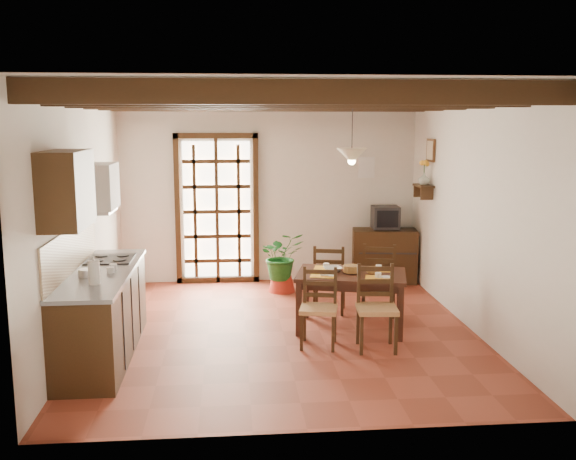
{
  "coord_description": "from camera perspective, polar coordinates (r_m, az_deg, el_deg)",
  "views": [
    {
      "loc": [
        -0.58,
        -7.25,
        2.47
      ],
      "look_at": [
        0.1,
        0.4,
        1.15
      ],
      "focal_mm": 40.0,
      "sensor_mm": 36.0,
      "label": 1
    }
  ],
  "objects": [
    {
      "name": "chair_far_right",
      "position": [
        8.34,
        8.04,
        -5.45
      ],
      "size": [
        0.52,
        0.51,
        0.95
      ],
      "rotation": [
        0.0,
        0.0,
        2.91
      ],
      "color": "#B1804B",
      "rests_on": "ground_plane"
    },
    {
      "name": "french_door",
      "position": [
        9.79,
        -6.33,
        2.1
      ],
      "size": [
        1.26,
        0.11,
        2.32
      ],
      "color": "white",
      "rests_on": "ground_plane"
    },
    {
      "name": "fuse_box",
      "position": [
        9.98,
        6.99,
        5.54
      ],
      "size": [
        0.25,
        0.03,
        0.32
      ],
      "primitive_type": "cube",
      "color": "white",
      "rests_on": "room_shell"
    },
    {
      "name": "plant_pot",
      "position": [
        9.39,
        -0.56,
        -4.81
      ],
      "size": [
        0.39,
        0.39,
        0.24
      ],
      "primitive_type": "cone",
      "color": "maroon",
      "rests_on": "ground_plane"
    },
    {
      "name": "chair_near_left",
      "position": [
        7.14,
        2.74,
        -8.19
      ],
      "size": [
        0.47,
        0.46,
        0.86
      ],
      "rotation": [
        0.0,
        0.0,
        -0.22
      ],
      "color": "#B1804B",
      "rests_on": "ground_plane"
    },
    {
      "name": "pendant_lamp",
      "position": [
        7.52,
        5.69,
        6.72
      ],
      "size": [
        0.36,
        0.36,
        0.84
      ],
      "color": "black",
      "rests_on": "room_shell"
    },
    {
      "name": "dining_table",
      "position": [
        7.65,
        5.64,
        -4.46
      ],
      "size": [
        1.42,
        1.09,
        0.69
      ],
      "rotation": [
        0.0,
        0.0,
        -0.24
      ],
      "color": "#361B11",
      "rests_on": "ground_plane"
    },
    {
      "name": "room_shell",
      "position": [
        7.31,
        -0.5,
        4.61
      ],
      "size": [
        4.52,
        5.02,
        2.81
      ],
      "color": "silver",
      "rests_on": "ground_plane"
    },
    {
      "name": "table_bowl",
      "position": [
        7.68,
        3.99,
        -3.49
      ],
      "size": [
        0.26,
        0.26,
        0.05
      ],
      "primitive_type": "imported",
      "rotation": [
        0.0,
        0.0,
        0.21
      ],
      "color": "white",
      "rests_on": "dining_table"
    },
    {
      "name": "shelf_vase",
      "position": [
        9.3,
        11.98,
        4.48
      ],
      "size": [
        0.15,
        0.15,
        0.15
      ],
      "primitive_type": "imported",
      "color": "#B2BFB2",
      "rests_on": "wall_shelf"
    },
    {
      "name": "wall_shelf",
      "position": [
        9.31,
        11.95,
        3.63
      ],
      "size": [
        0.2,
        0.42,
        0.2
      ],
      "color": "#301E0F",
      "rests_on": "room_shell"
    },
    {
      "name": "range_hood",
      "position": [
        7.39,
        -16.56,
        3.63
      ],
      "size": [
        0.38,
        0.6,
        0.54
      ],
      "color": "white",
      "rests_on": "room_shell"
    },
    {
      "name": "ground_plane",
      "position": [
        7.68,
        -0.48,
        -9.0
      ],
      "size": [
        5.0,
        5.0,
        0.0
      ],
      "primitive_type": "plane",
      "color": "brown"
    },
    {
      "name": "crt_tv",
      "position": [
        9.86,
        8.65,
        1.13
      ],
      "size": [
        0.41,
        0.39,
        0.34
      ],
      "rotation": [
        0.0,
        0.0,
        -0.05
      ],
      "color": "black",
      "rests_on": "sideboard"
    },
    {
      "name": "upper_cabinet",
      "position": [
        6.17,
        -19.1,
        3.44
      ],
      "size": [
        0.35,
        0.8,
        0.7
      ],
      "primitive_type": "cube",
      "color": "#301E0F",
      "rests_on": "room_shell"
    },
    {
      "name": "potted_plant",
      "position": [
        9.28,
        -0.57,
        -2.06
      ],
      "size": [
        1.89,
        1.71,
        1.82
      ],
      "primitive_type": "imported",
      "rotation": [
        0.0,
        0.0,
        0.21
      ],
      "color": "#144C19",
      "rests_on": "ground_plane"
    },
    {
      "name": "chair_near_right",
      "position": [
        7.1,
        7.86,
        -8.23
      ],
      "size": [
        0.46,
        0.44,
        0.92
      ],
      "rotation": [
        0.0,
        0.0,
        -0.08
      ],
      "color": "#B1804B",
      "rests_on": "ground_plane"
    },
    {
      "name": "kitchen_counter",
      "position": [
        7.08,
        -16.18,
        -7.03
      ],
      "size": [
        0.64,
        2.25,
        1.38
      ],
      "color": "#301E0F",
      "rests_on": "ground_plane"
    },
    {
      "name": "table_setting",
      "position": [
        7.64,
        5.65,
        -4.04
      ],
      "size": [
        0.92,
        0.61,
        0.09
      ],
      "rotation": [
        0.0,
        0.0,
        -0.24
      ],
      "color": "yellow",
      "rests_on": "dining_table"
    },
    {
      "name": "sideboard",
      "position": [
        9.98,
        8.55,
        -2.28
      ],
      "size": [
        1.01,
        0.56,
        0.82
      ],
      "primitive_type": "cube",
      "rotation": [
        0.0,
        0.0,
        -0.13
      ],
      "color": "#301E0F",
      "rests_on": "ground_plane"
    },
    {
      "name": "shelf_flowers",
      "position": [
        9.28,
        12.03,
        5.76
      ],
      "size": [
        0.14,
        0.14,
        0.36
      ],
      "color": "yellow",
      "rests_on": "shelf_vase"
    },
    {
      "name": "counter_items",
      "position": [
        7.04,
        -16.22,
        -3.03
      ],
      "size": [
        0.5,
        1.43,
        0.25
      ],
      "color": "black",
      "rests_on": "kitchen_counter"
    },
    {
      "name": "chair_far_left",
      "position": [
        8.37,
        3.69,
        -5.42
      ],
      "size": [
        0.49,
        0.48,
        0.9
      ],
      "rotation": [
        0.0,
        0.0,
        2.92
      ],
      "color": "#B1804B",
      "rests_on": "ground_plane"
    },
    {
      "name": "ceiling_beams",
      "position": [
        7.28,
        -0.51,
        11.48
      ],
      "size": [
        4.5,
        4.34,
        0.2
      ],
      "color": "black",
      "rests_on": "room_shell"
    },
    {
      "name": "framed_picture",
      "position": [
        9.3,
        12.57,
        6.93
      ],
      "size": [
        0.03,
        0.32,
        0.32
      ],
      "color": "brown",
      "rests_on": "room_shell"
    }
  ]
}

